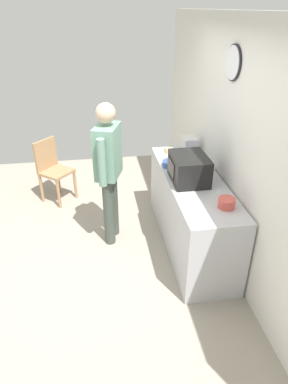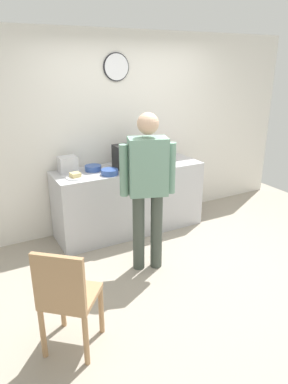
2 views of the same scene
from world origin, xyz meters
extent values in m
plane|color=#9E9384|center=(0.00, 0.00, 0.00)|extent=(6.00, 6.00, 0.00)
cube|color=silver|center=(0.00, 1.60, 1.30)|extent=(5.40, 0.10, 2.60)
cylinder|color=white|center=(-0.15, 1.54, 2.15)|extent=(0.32, 0.03, 0.32)
cylinder|color=black|center=(-0.15, 1.54, 2.15)|extent=(0.35, 0.02, 0.35)
cube|color=#B7B7BC|center=(-0.14, 1.22, 0.45)|extent=(2.00, 0.62, 0.91)
cube|color=black|center=(-0.09, 1.14, 1.06)|extent=(0.50, 0.38, 0.30)
cube|color=black|center=(-0.15, 0.95, 1.06)|extent=(0.30, 0.01, 0.18)
cylinder|color=white|center=(-0.91, 1.11, 0.92)|extent=(0.23, 0.23, 0.01)
cube|color=tan|center=(-0.91, 1.11, 0.95)|extent=(0.12, 0.12, 0.05)
cylinder|color=#33519E|center=(-0.50, 1.03, 0.94)|extent=(0.21, 0.21, 0.07)
cylinder|color=#33519E|center=(-0.61, 1.30, 0.94)|extent=(0.21, 0.21, 0.07)
cylinder|color=#C64C42|center=(0.52, 1.36, 0.96)|extent=(0.17, 0.17, 0.10)
cube|color=silver|center=(-0.91, 1.38, 1.01)|extent=(0.22, 0.18, 0.20)
cube|color=silver|center=(-0.27, 1.47, 0.91)|extent=(0.11, 0.15, 0.01)
cube|color=silver|center=(0.20, 1.39, 0.91)|extent=(0.16, 0.10, 0.01)
cylinder|color=#3E473E|center=(-0.29, 0.24, 0.45)|extent=(0.13, 0.13, 0.89)
cylinder|color=#3E473E|center=(-0.48, 0.30, 0.45)|extent=(0.13, 0.13, 0.89)
cube|color=gray|center=(-0.39, 0.27, 1.19)|extent=(0.46, 0.35, 0.60)
cylinder|color=gray|center=(-0.15, 0.19, 1.16)|extent=(0.09, 0.09, 0.54)
cylinder|color=gray|center=(-0.63, 0.35, 1.16)|extent=(0.09, 0.09, 0.54)
sphere|color=#D1A889|center=(-0.39, 0.27, 1.63)|extent=(0.22, 0.22, 0.22)
cylinder|color=#A87F56|center=(-1.24, -0.45, 0.23)|extent=(0.04, 0.04, 0.45)
cylinder|color=#A87F56|center=(-1.51, -0.21, 0.23)|extent=(0.04, 0.04, 0.45)
cylinder|color=#A87F56|center=(-1.47, -0.72, 0.23)|extent=(0.04, 0.04, 0.45)
cylinder|color=#A87F56|center=(-1.74, -0.48, 0.23)|extent=(0.04, 0.04, 0.45)
cube|color=#A87F56|center=(-1.49, -0.47, 0.47)|extent=(0.56, 0.56, 0.04)
cube|color=#A87F56|center=(-1.60, -0.60, 0.71)|extent=(0.33, 0.29, 0.45)
camera|label=1|loc=(3.16, 0.14, 2.63)|focal=31.34mm
camera|label=2|loc=(-2.08, -2.77, 2.21)|focal=32.81mm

